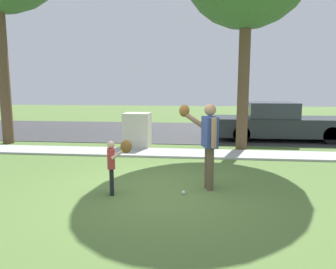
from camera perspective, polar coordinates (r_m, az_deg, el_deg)
name	(u,v)px	position (r m, az deg, el deg)	size (l,w,h in m)	color
ground_plane	(176,155)	(10.10, 1.41, -3.59)	(48.00, 48.00, 0.00)	#567538
sidewalk_strip	(176,153)	(10.19, 1.46, -3.30)	(36.00, 1.20, 0.06)	#B2B2AD
road_surface	(185,131)	(15.11, 3.04, 0.56)	(36.00, 6.80, 0.02)	#38383A
person_adult	(208,138)	(6.65, 7.03, -0.53)	(0.83, 0.61, 1.78)	brown
person_child	(115,159)	(6.38, -9.43, -4.38)	(0.56, 0.37, 1.12)	black
baseball	(184,192)	(6.53, 2.77, -10.21)	(0.07, 0.07, 0.07)	white
utility_cabinet	(137,130)	(11.17, -5.48, 0.73)	(0.89, 0.79, 1.21)	beige
parked_pickup_dark	(278,123)	(13.46, 19.00, 1.94)	(5.20, 1.95, 1.48)	#23282D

